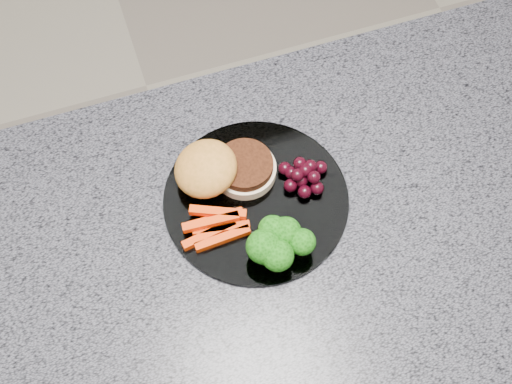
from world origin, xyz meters
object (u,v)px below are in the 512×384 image
island_cabinet (245,348)px  plate (256,200)px  grape_bunch (304,175)px  burger (220,170)px

island_cabinet → plate: (0.05, 0.07, 0.47)m
plate → grape_bunch: bearing=5.4°
grape_bunch → island_cabinet: bearing=-148.3°
plate → burger: burger is taller
plate → grape_bunch: grape_bunch is taller
plate → island_cabinet: bearing=-124.5°
plate → burger: (-0.04, 0.05, 0.02)m
plate → grape_bunch: 0.08m
burger → grape_bunch: 0.12m
island_cabinet → grape_bunch: (0.12, 0.07, 0.49)m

